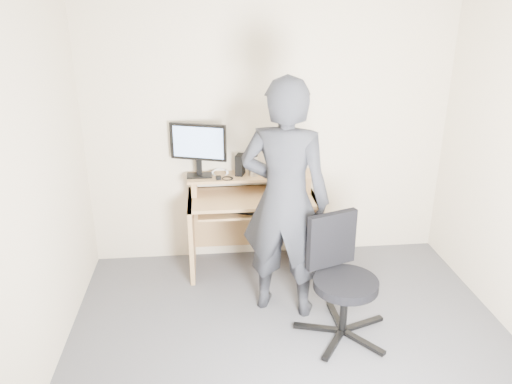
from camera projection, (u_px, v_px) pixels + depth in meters
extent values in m
plane|color=#58575D|center=(298.00, 364.00, 3.64)|extent=(3.50, 3.50, 0.00)
cube|color=beige|center=(270.00, 136.00, 4.80)|extent=(3.50, 0.02, 2.50)
cube|color=tan|center=(192.00, 235.00, 4.77)|extent=(0.04, 0.60, 0.75)
cube|color=tan|center=(311.00, 230.00, 4.88)|extent=(0.04, 0.60, 0.75)
cube|color=tan|center=(252.00, 198.00, 4.69)|extent=(1.20, 0.60, 0.03)
cube|color=tan|center=(253.00, 210.00, 4.65)|extent=(1.02, 0.38, 0.02)
cube|color=tan|center=(194.00, 185.00, 4.75)|extent=(0.05, 0.28, 0.15)
cube|color=tan|center=(306.00, 181.00, 4.85)|extent=(0.05, 0.28, 0.15)
cube|color=tan|center=(251.00, 176.00, 4.77)|extent=(1.20, 0.30, 0.02)
cube|color=tan|center=(250.00, 215.00, 5.07)|extent=(1.20, 0.03, 0.65)
cube|color=black|center=(200.00, 175.00, 4.73)|extent=(0.24, 0.15, 0.02)
cube|color=black|center=(199.00, 166.00, 4.72)|extent=(0.05, 0.04, 0.15)
cube|color=black|center=(198.00, 142.00, 4.60)|extent=(0.52, 0.21, 0.34)
cube|color=#93BAFF|center=(198.00, 143.00, 4.58)|extent=(0.46, 0.16, 0.29)
cube|color=black|center=(240.00, 165.00, 4.74)|extent=(0.11, 0.15, 0.20)
cylinder|color=#BBBBC0|center=(253.00, 166.00, 4.71)|extent=(0.10, 0.10, 0.19)
cube|color=black|center=(267.00, 175.00, 4.74)|extent=(0.08, 0.14, 0.01)
cube|color=black|center=(218.00, 178.00, 4.64)|extent=(0.05, 0.05, 0.03)
torus|color=silver|center=(220.00, 173.00, 4.80)|extent=(0.17, 0.17, 0.06)
cube|color=black|center=(241.00, 209.00, 4.62)|extent=(0.49, 0.32, 0.03)
ellipsoid|color=black|center=(285.00, 197.00, 4.61)|extent=(0.10, 0.07, 0.04)
cube|color=black|center=(363.00, 324.00, 4.02)|extent=(0.37, 0.17, 0.03)
cube|color=black|center=(335.00, 316.00, 4.13)|extent=(0.06, 0.38, 0.03)
cube|color=black|center=(317.00, 328.00, 3.98)|extent=(0.38, 0.15, 0.03)
cube|color=black|center=(334.00, 345.00, 3.78)|extent=(0.25, 0.34, 0.03)
cube|color=black|center=(363.00, 342.00, 3.81)|extent=(0.27, 0.33, 0.03)
cylinder|color=black|center=(344.00, 308.00, 3.87)|extent=(0.06, 0.06, 0.40)
cylinder|color=black|center=(346.00, 284.00, 3.79)|extent=(0.50, 0.50, 0.07)
cube|color=black|center=(332.00, 239.00, 3.87)|extent=(0.41, 0.20, 0.45)
imported|color=black|center=(285.00, 201.00, 3.96)|extent=(0.85, 0.70, 1.98)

